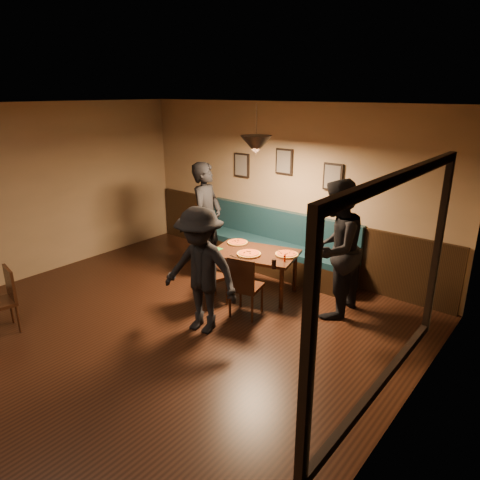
% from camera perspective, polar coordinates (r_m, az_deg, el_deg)
% --- Properties ---
extents(floor, '(7.00, 7.00, 0.00)m').
position_cam_1_polar(floor, '(5.62, -15.43, -13.66)').
color(floor, black).
rests_on(floor, ground).
extents(ceiling, '(7.00, 7.00, 0.00)m').
position_cam_1_polar(ceiling, '(4.78, -18.44, 16.05)').
color(ceiling, silver).
rests_on(ceiling, ground).
extents(wall_back, '(6.00, 0.00, 6.00)m').
position_cam_1_polar(wall_back, '(7.47, 5.80, 6.74)').
color(wall_back, '#8C704F').
rests_on(wall_back, ground).
extents(wall_right, '(0.00, 7.00, 7.00)m').
position_cam_1_polar(wall_right, '(3.21, 16.18, -11.03)').
color(wall_right, '#8C704F').
rests_on(wall_right, ground).
extents(wainscot, '(5.88, 0.06, 1.00)m').
position_cam_1_polar(wainscot, '(7.69, 5.46, 0.13)').
color(wainscot, black).
rests_on(wainscot, ground).
extents(booth_bench, '(3.00, 0.60, 1.00)m').
position_cam_1_polar(booth_bench, '(7.48, 4.31, -0.38)').
color(booth_bench, '#0F232D').
rests_on(booth_bench, ground).
extents(window_frame, '(0.06, 2.56, 1.86)m').
position_cam_1_polar(window_frame, '(3.60, 18.94, -6.15)').
color(window_frame, black).
rests_on(window_frame, wall_right).
extents(window_glass, '(0.00, 2.40, 2.40)m').
position_cam_1_polar(window_glass, '(3.61, 18.50, -6.04)').
color(window_glass, black).
rests_on(window_glass, wall_right).
extents(picture_left, '(0.32, 0.04, 0.42)m').
position_cam_1_polar(picture_left, '(7.92, 0.23, 9.72)').
color(picture_left, black).
rests_on(picture_left, wall_back).
extents(picture_center, '(0.32, 0.04, 0.42)m').
position_cam_1_polar(picture_center, '(7.37, 5.79, 10.12)').
color(picture_center, black).
rests_on(picture_center, wall_back).
extents(picture_right, '(0.32, 0.04, 0.42)m').
position_cam_1_polar(picture_right, '(6.95, 12.00, 8.02)').
color(picture_right, black).
rests_on(picture_right, wall_back).
extents(pendant_lamp, '(0.44, 0.44, 0.25)m').
position_cam_1_polar(pendant_lamp, '(6.19, 2.09, 12.29)').
color(pendant_lamp, black).
rests_on(pendant_lamp, ceiling).
extents(dining_table, '(1.41, 1.09, 0.67)m').
position_cam_1_polar(dining_table, '(6.69, 1.89, -4.25)').
color(dining_table, black).
rests_on(dining_table, floor).
extents(chair_near_left, '(0.50, 0.50, 0.90)m').
position_cam_1_polar(chair_near_left, '(6.33, -3.86, -4.53)').
color(chair_near_left, black).
rests_on(chair_near_left, floor).
extents(chair_near_right, '(0.47, 0.47, 0.88)m').
position_cam_1_polar(chair_near_right, '(6.01, 0.81, -5.91)').
color(chair_near_right, black).
rests_on(chair_near_right, floor).
extents(diner_left, '(0.64, 0.79, 1.90)m').
position_cam_1_polar(diner_left, '(7.20, -4.36, 2.60)').
color(diner_left, black).
rests_on(diner_left, floor).
extents(diner_right, '(0.76, 0.95, 1.90)m').
position_cam_1_polar(diner_right, '(5.99, 12.31, -1.20)').
color(diner_right, black).
rests_on(diner_right, floor).
extents(diner_front, '(1.14, 0.77, 1.65)m').
position_cam_1_polar(diner_front, '(5.51, -5.17, -4.03)').
color(diner_front, black).
rests_on(diner_front, floor).
extents(pizza_a, '(0.42, 0.42, 0.04)m').
position_cam_1_polar(pizza_a, '(6.92, -0.31, -0.31)').
color(pizza_a, orange).
rests_on(pizza_a, dining_table).
extents(pizza_b, '(0.45, 0.45, 0.04)m').
position_cam_1_polar(pizza_b, '(6.44, 1.17, -1.80)').
color(pizza_b, orange).
rests_on(pizza_b, dining_table).
extents(pizza_c, '(0.36, 0.36, 0.04)m').
position_cam_1_polar(pizza_c, '(6.45, 6.09, -1.86)').
color(pizza_c, orange).
rests_on(pizza_c, dining_table).
extents(soda_glass, '(0.06, 0.06, 0.13)m').
position_cam_1_polar(soda_glass, '(5.96, 4.43, -3.13)').
color(soda_glass, black).
rests_on(soda_glass, dining_table).
extents(tabasco_bottle, '(0.04, 0.04, 0.12)m').
position_cam_1_polar(tabasco_bottle, '(6.21, 5.84, -2.29)').
color(tabasco_bottle, '#A31705').
rests_on(tabasco_bottle, dining_table).
extents(napkin_a, '(0.14, 0.14, 0.01)m').
position_cam_1_polar(napkin_a, '(7.07, -0.46, -0.03)').
color(napkin_a, '#1B672E').
rests_on(napkin_a, dining_table).
extents(napkin_b, '(0.17, 0.17, 0.01)m').
position_cam_1_polar(napkin_b, '(6.69, -3.21, -1.18)').
color(napkin_b, '#1F7623').
rests_on(napkin_b, dining_table).
extents(cutlery_set, '(0.20, 0.06, 0.00)m').
position_cam_1_polar(cutlery_set, '(6.32, -0.34, -2.39)').
color(cutlery_set, silver).
rests_on(cutlery_set, dining_table).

